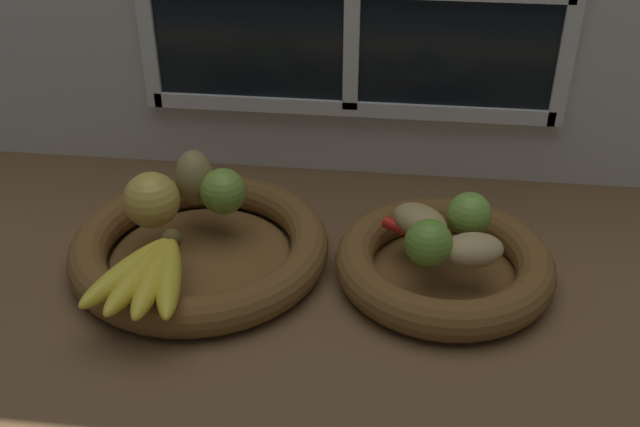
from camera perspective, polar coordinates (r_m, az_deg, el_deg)
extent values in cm
cube|color=brown|center=(102.66, 0.88, -5.09)|extent=(140.00, 90.00, 3.00)
cube|color=silver|center=(116.49, 2.60, 15.58)|extent=(140.00, 3.00, 55.00)
cube|color=white|center=(119.51, 2.32, 8.10)|extent=(64.00, 1.20, 2.40)
cylinder|color=brown|center=(104.45, -9.12, -3.47)|extent=(24.87, 24.87, 1.00)
torus|color=brown|center=(103.26, -9.22, -2.52)|extent=(35.50, 35.50, 5.17)
cylinder|color=brown|center=(101.35, 9.42, -4.74)|extent=(19.68, 19.68, 1.00)
torus|color=brown|center=(100.13, 9.52, -3.79)|extent=(29.17, 29.17, 5.17)
sphere|color=#7AA338|center=(104.01, -7.46, 1.71)|extent=(6.47, 6.47, 6.47)
sphere|color=gold|center=(102.47, -12.83, 1.02)|extent=(7.68, 7.68, 7.68)
ellipsoid|color=olive|center=(106.37, -9.63, 2.75)|extent=(6.92, 7.50, 8.09)
ellipsoid|color=yellow|center=(93.35, -14.55, -4.32)|extent=(9.24, 16.08, 3.07)
ellipsoid|color=yellow|center=(92.40, -13.67, -4.60)|extent=(6.06, 16.48, 3.07)
ellipsoid|color=yellow|center=(91.74, -12.65, -4.75)|extent=(3.55, 16.27, 3.07)
ellipsoid|color=yellow|center=(91.40, -11.56, -4.75)|extent=(6.96, 16.45, 3.07)
sphere|color=brown|center=(98.02, -11.38, -1.94)|extent=(2.76, 2.76, 2.76)
ellipsoid|color=tan|center=(99.63, 7.71, -0.60)|extent=(9.81, 9.54, 4.07)
ellipsoid|color=tan|center=(95.24, 11.68, -2.74)|extent=(8.88, 6.98, 4.01)
sphere|color=#6B9E33|center=(93.67, 8.35, -2.24)|extent=(6.12, 6.12, 6.12)
sphere|color=#7AAD3D|center=(100.46, 11.42, -0.05)|extent=(5.95, 5.95, 5.95)
cone|color=red|center=(97.90, 8.32, -2.12)|extent=(12.43, 9.17, 1.73)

